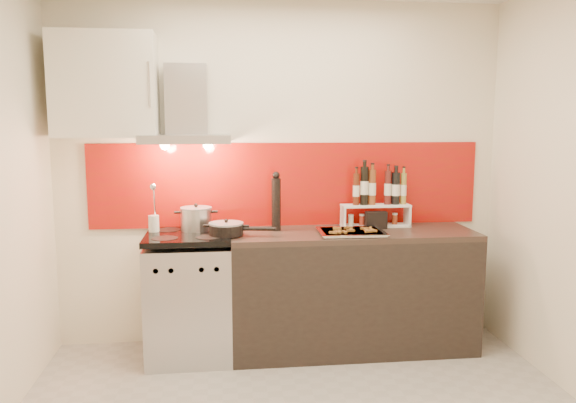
{
  "coord_description": "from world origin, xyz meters",
  "views": [
    {
      "loc": [
        -0.45,
        -2.88,
        1.7
      ],
      "look_at": [
        0.0,
        0.95,
        1.15
      ],
      "focal_mm": 35.0,
      "sensor_mm": 36.0,
      "label": 1
    }
  ],
  "objects": [
    {
      "name": "saute_pan",
      "position": [
        -0.42,
        1.02,
        0.95
      ],
      "size": [
        0.47,
        0.24,
        0.11
      ],
      "color": "black",
      "rests_on": "range_stove"
    },
    {
      "name": "baking_tray",
      "position": [
        0.46,
        1.0,
        0.92
      ],
      "size": [
        0.48,
        0.38,
        0.03
      ],
      "color": "silver",
      "rests_on": "counter"
    },
    {
      "name": "pepper_mill",
      "position": [
        -0.06,
        1.19,
        1.11
      ],
      "size": [
        0.07,
        0.07,
        0.44
      ],
      "color": "black",
      "rests_on": "counter"
    },
    {
      "name": "step_shelf",
      "position": [
        0.72,
        1.26,
        1.11
      ],
      "size": [
        0.53,
        0.14,
        0.46
      ],
      "color": "white",
      "rests_on": "counter"
    },
    {
      "name": "upper_cabinet",
      "position": [
        -1.25,
        1.22,
        1.95
      ],
      "size": [
        0.7,
        0.35,
        0.72
      ],
      "primitive_type": "cube",
      "color": "beige",
      "rests_on": "back_wall"
    },
    {
      "name": "utensil_jar",
      "position": [
        -0.95,
        1.19,
        1.01
      ],
      "size": [
        0.08,
        0.12,
        0.37
      ],
      "color": "silver",
      "rests_on": "range_stove"
    },
    {
      "name": "counter",
      "position": [
        0.5,
        1.1,
        0.45
      ],
      "size": [
        1.8,
        0.6,
        0.9
      ],
      "color": "black",
      "rests_on": "ground"
    },
    {
      "name": "range_stove",
      "position": [
        -0.7,
        1.1,
        0.44
      ],
      "size": [
        0.6,
        0.6,
        0.91
      ],
      "color": "#B7B7BA",
      "rests_on": "ground"
    },
    {
      "name": "stock_pot",
      "position": [
        -0.65,
        1.22,
        1.0
      ],
      "size": [
        0.23,
        0.23,
        0.2
      ],
      "color": "#B7B7BA",
      "rests_on": "range_stove"
    },
    {
      "name": "range_hood",
      "position": [
        -0.7,
        1.24,
        1.74
      ],
      "size": [
        0.62,
        0.5,
        0.61
      ],
      "color": "#B7B7BA",
      "rests_on": "back_wall"
    },
    {
      "name": "back_wall",
      "position": [
        0.0,
        1.4,
        1.3
      ],
      "size": [
        3.4,
        0.02,
        2.6
      ],
      "primitive_type": "cube",
      "color": "silver",
      "rests_on": "ground"
    },
    {
      "name": "backsplash",
      "position": [
        0.05,
        1.39,
        1.22
      ],
      "size": [
        3.0,
        0.02,
        0.64
      ],
      "primitive_type": "cube",
      "color": "#9D1A08",
      "rests_on": "back_wall"
    },
    {
      "name": "caddy_box",
      "position": [
        0.69,
        1.17,
        0.96
      ],
      "size": [
        0.16,
        0.07,
        0.14
      ],
      "primitive_type": "cube",
      "rotation": [
        0.0,
        0.0,
        -0.03
      ],
      "color": "black",
      "rests_on": "counter"
    }
  ]
}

